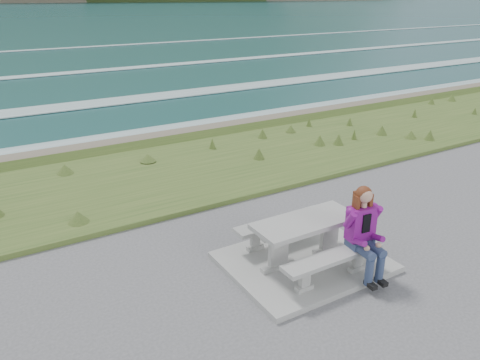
% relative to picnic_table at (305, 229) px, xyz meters
% --- Properties ---
extents(concrete_slab, '(2.60, 2.10, 0.10)m').
position_rel_picnic_table_xyz_m(concrete_slab, '(-0.00, 0.00, -0.63)').
color(concrete_slab, '#A0A19C').
rests_on(concrete_slab, ground).
extents(picnic_table, '(1.80, 0.75, 0.75)m').
position_rel_picnic_table_xyz_m(picnic_table, '(0.00, 0.00, 0.00)').
color(picnic_table, '#A0A19C').
rests_on(picnic_table, concrete_slab).
extents(bench_landward, '(1.80, 0.35, 0.45)m').
position_rel_picnic_table_xyz_m(bench_landward, '(0.00, -0.70, -0.23)').
color(bench_landward, '#A0A19C').
rests_on(bench_landward, concrete_slab).
extents(bench_seaward, '(1.80, 0.35, 0.45)m').
position_rel_picnic_table_xyz_m(bench_seaward, '(0.00, 0.70, -0.23)').
color(bench_seaward, '#A0A19C').
rests_on(bench_seaward, concrete_slab).
extents(grass_verge, '(160.00, 4.50, 0.22)m').
position_rel_picnic_table_xyz_m(grass_verge, '(-0.00, 5.00, -0.68)').
color(grass_verge, '#395A22').
rests_on(grass_verge, ground).
extents(shore_drop, '(160.00, 0.80, 2.20)m').
position_rel_picnic_table_xyz_m(shore_drop, '(-0.00, 7.90, -0.68)').
color(shore_drop, '#716655').
rests_on(shore_drop, ground).
extents(ocean, '(1600.00, 1600.00, 0.09)m').
position_rel_picnic_table_xyz_m(ocean, '(-0.00, 25.09, -2.42)').
color(ocean, '#1F5558').
rests_on(ocean, ground).
extents(seated_woman, '(0.49, 0.78, 1.48)m').
position_rel_picnic_table_xyz_m(seated_woman, '(0.53, -0.84, -0.04)').
color(seated_woman, navy).
rests_on(seated_woman, concrete_slab).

